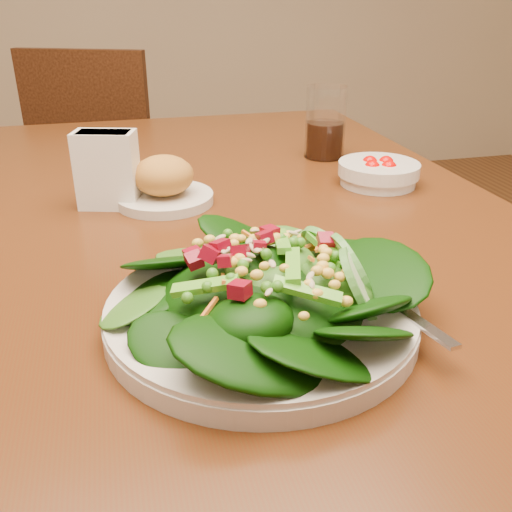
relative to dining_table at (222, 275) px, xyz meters
The scene contains 7 objects.
dining_table is the anchor object (origin of this frame).
chair_far 1.15m from the dining_table, 98.36° to the left, with size 0.54×0.54×0.89m.
salad_plate 0.33m from the dining_table, 91.49° to the right, with size 0.31×0.31×0.09m.
bread_plate 0.17m from the dining_table, 136.85° to the left, with size 0.15×0.15×0.08m.
tomato_bowl 0.32m from the dining_table, 14.29° to the left, with size 0.14×0.14×0.04m.
drinking_glass 0.40m from the dining_table, 44.81° to the left, with size 0.08×0.08×0.14m.
napkin_holder 0.24m from the dining_table, 153.89° to the left, with size 0.10×0.07×0.12m.
Camera 1 is at (-0.14, -0.78, 1.06)m, focal length 40.00 mm.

